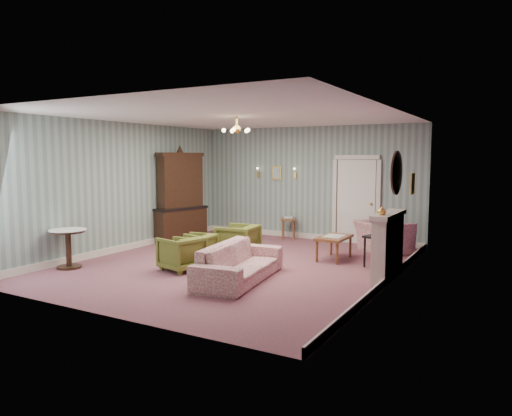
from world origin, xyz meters
The scene contains 27 objects.
floor centered at (0.00, 0.00, 0.00)m, with size 7.00×7.00×0.00m, color #8D525F.
ceiling centered at (0.00, 0.00, 2.90)m, with size 7.00×7.00×0.00m, color white.
wall_back centered at (0.00, 3.50, 1.45)m, with size 6.00×6.00×0.00m, color slate.
wall_front centered at (0.00, -3.50, 1.45)m, with size 6.00×6.00×0.00m, color slate.
wall_left centered at (-3.00, 0.00, 1.45)m, with size 7.00×7.00×0.00m, color slate.
wall_right centered at (3.00, 0.00, 1.45)m, with size 7.00×7.00×0.00m, color slate.
wall_right_floral centered at (2.98, 0.00, 1.45)m, with size 7.00×7.00×0.00m, color #B45A87.
door centered at (1.30, 3.46, 1.08)m, with size 1.12×0.12×2.16m, color white, non-canonical shape.
olive_chair_a centered at (-0.65, -0.93, 0.36)m, with size 0.69×0.65×0.71m, color #606724.
olive_chair_b centered at (-0.70, -0.43, 0.34)m, with size 0.66×0.62×0.68m, color #606724.
olive_chair_c centered at (-0.31, 0.53, 0.39)m, with size 0.76×0.71×0.78m, color #606724.
sofa_chintz centered at (0.68, -1.03, 0.43)m, with size 2.18×0.64×0.85m, color #A04059.
wingback_chair centered at (2.21, 2.62, 0.47)m, with size 1.08×0.70×0.94m, color #A04059.
dresser centered at (-2.65, 1.57, 1.18)m, with size 0.49×1.42×2.37m, color black, non-canonical shape.
fireplace centered at (2.86, 0.40, 0.58)m, with size 0.30×1.40×1.16m, color beige, non-canonical shape.
mantel_vase centered at (2.84, 0.00, 1.23)m, with size 0.15×0.15×0.15m, color gold.
oval_mirror centered at (2.96, 0.40, 1.85)m, with size 0.04×0.76×0.84m, color white, non-canonical shape.
framed_print centered at (2.97, 1.75, 1.60)m, with size 0.04×0.34×0.42m, color gold, non-canonical shape.
coffee_table centered at (1.51, 1.38, 0.25)m, with size 0.54×0.97×0.49m, color brown, non-canonical shape.
side_table_black centered at (2.48, 1.08, 0.31)m, with size 0.41×0.41×0.62m, color black, non-canonical shape.
pedestal_table centered at (-2.65, -1.85, 0.38)m, with size 0.69×0.69×0.76m, color black, non-canonical shape.
nesting_table centered at (-0.38, 3.14, 0.30)m, with size 0.36×0.46×0.60m, color brown, non-canonical shape.
gilt_mirror_back centered at (-0.90, 3.46, 1.70)m, with size 0.28×0.06×0.36m, color gold, non-canonical shape.
sconce_left centered at (-1.45, 3.44, 1.70)m, with size 0.16×0.12×0.30m, color gold, non-canonical shape.
sconce_right centered at (-0.35, 3.44, 1.70)m, with size 0.16×0.12×0.30m, color gold, non-canonical shape.
chandelier centered at (0.00, 0.00, 2.63)m, with size 0.56×0.56×0.36m, color gold, non-canonical shape.
burgundy_cushion centered at (2.16, 2.47, 0.48)m, with size 0.38×0.10×0.38m, color maroon.
Camera 1 is at (4.90, -7.92, 2.11)m, focal length 33.53 mm.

